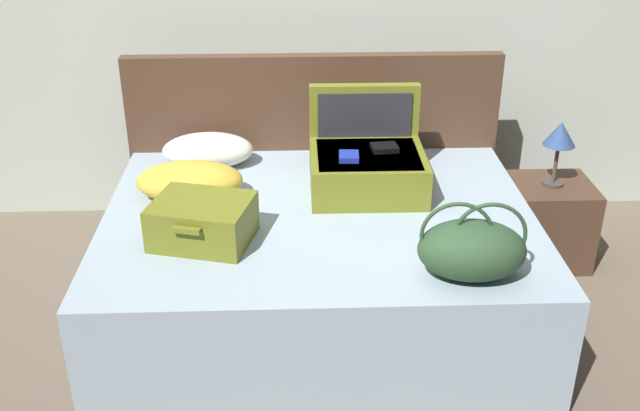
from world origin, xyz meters
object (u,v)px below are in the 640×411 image
Objects in this scene: nightstand at (547,222)px; hard_case_large at (367,163)px; bed at (319,267)px; pillow_near_headboard at (190,181)px; hard_case_medium at (202,221)px; pillow_center_head at (208,150)px; duffel_bag at (472,249)px; table_lamp at (560,137)px.

hard_case_large is at bearing -166.89° from nightstand.
pillow_near_headboard reaches higher than bed.
bed is 3.92× the size of pillow_near_headboard.
pillow_near_headboard is at bearing 118.75° from hard_case_medium.
bed is at bearing -17.47° from pillow_near_headboard.
pillow_center_head reaches higher than nightstand.
nightstand is (0.70, 1.07, -0.47)m from duffel_bag.
bed is 4.31× the size of nightstand.
hard_case_medium is at bearing 163.12° from duffel_bag.
table_lamp reaches higher than pillow_center_head.
table_lamp is (1.78, 0.74, 0.06)m from hard_case_medium.
hard_case_medium is 1.07× the size of duffel_bag.
pillow_center_head is (-0.56, 0.57, 0.38)m from bed.
pillow_near_headboard is 1.44× the size of table_lamp.
hard_case_medium is (-0.51, -0.23, 0.38)m from bed.
duffel_bag is at bearing -44.79° from pillow_center_head.
hard_case_medium reaches higher than nightstand.
pillow_near_headboard reaches higher than nightstand.
bed is 4.20× the size of pillow_center_head.
pillow_near_headboard is 1.10× the size of nightstand.
duffel_bag reaches higher than bed.
hard_case_medium reaches higher than bed.
pillow_near_headboard is at bearing -97.69° from pillow_center_head.
duffel_bag is 1.27m from table_lamp.
hard_case_medium is 1.34× the size of table_lamp.
bed is at bearing -131.75° from hard_case_large.
hard_case_medium is 1.93m from table_lamp.
pillow_near_headboard is 1.96m from nightstand.
pillow_near_headboard is at bearing 162.53° from bed.
pillow_center_head is (-0.05, 0.80, -0.01)m from hard_case_medium.
bed is 1.44m from table_lamp.
hard_case_large reaches higher than duffel_bag.
hard_case_large is (0.24, 0.27, 0.42)m from bed.
hard_case_large is 1.06m from table_lamp.
hard_case_large reaches higher than pillow_center_head.
bed is at bearing -45.45° from pillow_center_head.
nightstand is (1.88, 0.32, -0.43)m from pillow_near_headboard.
hard_case_medium is at bearing -155.61° from bed.
pillow_center_head is (-0.80, 0.30, -0.04)m from hard_case_large.
hard_case_large is 1.17× the size of hard_case_medium.
nightstand is at bearing 13.45° from hard_case_large.
nightstand is at bearing -1.84° from pillow_center_head.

